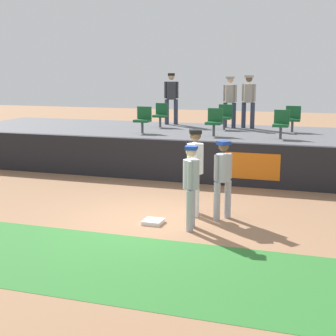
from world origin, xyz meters
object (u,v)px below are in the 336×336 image
player_runner_visitor (191,181)px  seat_front_left (143,118)px  player_fielder_home (195,166)px  spectator_casual (230,98)px  spectator_hooded (171,95)px  spectator_capped (249,98)px  seat_front_right (281,123)px  seat_back_left (161,114)px  seat_back_right (293,117)px  first_base (153,222)px  seat_back_center (225,116)px  seat_front_center (214,121)px  player_coach_visitor (223,174)px

player_runner_visitor → seat_front_left: size_ratio=2.02×
player_fielder_home → spectator_casual: spectator_casual is taller
spectator_hooded → spectator_capped: spectator_hooded is taller
seat_front_right → seat_back_left: bearing=157.5°
seat_back_right → seat_front_left: bearing=-158.3°
player_runner_visitor → spectator_capped: spectator_capped is taller
first_base → spectator_capped: (0.63, 7.93, 2.19)m
first_base → seat_back_center: (-0.05, 7.28, 1.61)m
seat_front_left → seat_back_left: 1.80m
spectator_capped → spectator_casual: (-0.65, -0.01, -0.02)m
first_base → spectator_hooded: bearing=105.4°
seat_front_center → seat_front_right: size_ratio=1.00×
first_base → player_fielder_home: player_fielder_home is taller
first_base → seat_front_center: bearing=89.9°
player_coach_visitor → seat_back_left: seat_back_left is taller
seat_front_right → spectator_casual: (-2.03, 2.44, 0.55)m
seat_front_center → seat_back_left: 2.96m
seat_back_left → spectator_hooded: size_ratio=0.45×
player_runner_visitor → seat_back_left: (-3.19, 7.38, 0.66)m
seat_front_right → spectator_hooded: (-4.29, 2.80, 0.62)m
seat_back_left → spectator_capped: size_ratio=0.46×
seat_front_center → seat_front_left: bearing=180.0°
seat_back_center → seat_front_center: bearing=-88.1°
seat_back_center → spectator_capped: spectator_capped is taller
player_fielder_home → spectator_hooded: 7.99m
seat_front_left → seat_back_center: (2.27, 1.80, -0.00)m
first_base → player_runner_visitor: (0.84, -0.10, 0.94)m
player_runner_visitor → player_coach_visitor: (0.46, 0.89, -0.00)m
spectator_capped → spectator_hooded: bearing=4.4°
spectator_capped → spectator_casual: bearing=12.0°
seat_front_left → seat_front_right: 4.33m
seat_front_center → spectator_hooded: bearing=129.2°
seat_back_left → spectator_casual: bearing=15.5°
seat_front_right → seat_back_right: 1.81m
player_fielder_home → seat_front_left: (-2.97, 4.54, 0.55)m
player_coach_visitor → seat_front_center: (-1.29, 4.69, 0.67)m
player_fielder_home → spectator_casual: 7.10m
seat_back_right → player_coach_visitor: bearing=-97.9°
player_runner_visitor → spectator_casual: bearing=178.8°
player_coach_visitor → seat_back_center: bearing=-130.6°
seat_back_left → spectator_capped: bearing=12.3°
player_fielder_home → player_coach_visitor: size_ratio=1.12×
seat_back_right → spectator_capped: 1.79m
seat_front_right → seat_back_center: (-2.06, 1.80, 0.00)m
seat_back_center → spectator_casual: size_ratio=0.47×
player_fielder_home → seat_front_center: bearing=167.2°
spectator_capped → seat_back_left: bearing=23.6°
seat_front_center → first_base: bearing=-90.1°
first_base → spectator_capped: size_ratio=0.22×
player_fielder_home → player_runner_visitor: size_ratio=1.12×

